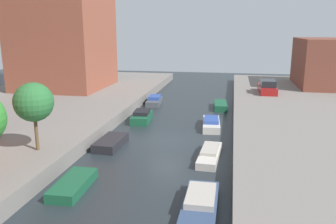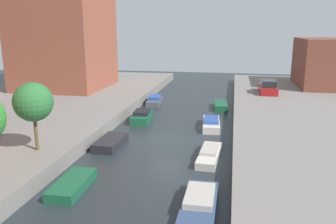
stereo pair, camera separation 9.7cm
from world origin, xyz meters
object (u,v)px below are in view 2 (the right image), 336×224
(moored_boat_left_2, at_px, (111,143))
(moored_boat_left_4, at_px, (155,101))
(moored_boat_right_1, at_px, (199,204))
(moored_boat_right_3, at_px, (211,124))
(moored_boat_left_1, at_px, (72,185))
(street_tree_2, at_px, (33,102))
(parked_car, at_px, (268,88))
(moored_boat_right_2, at_px, (209,154))
(moored_boat_right_4, at_px, (221,106))
(moored_boat_left_3, at_px, (142,117))

(moored_boat_left_2, bearing_deg, moored_boat_left_4, 90.16)
(moored_boat_right_1, height_order, moored_boat_right_3, moored_boat_right_3)
(moored_boat_right_3, bearing_deg, moored_boat_left_1, -116.23)
(street_tree_2, distance_m, parked_car, 27.72)
(street_tree_2, relative_size, parked_car, 0.94)
(moored_boat_right_2, height_order, moored_boat_right_4, moored_boat_right_2)
(moored_boat_left_2, relative_size, moored_boat_right_1, 0.77)
(moored_boat_right_4, bearing_deg, moored_boat_left_3, -136.34)
(moored_boat_left_4, relative_size, moored_boat_right_1, 0.86)
(moored_boat_left_3, relative_size, moored_boat_right_3, 0.83)
(street_tree_2, bearing_deg, moored_boat_right_3, 45.69)
(moored_boat_left_1, bearing_deg, moored_boat_left_2, 92.90)
(moored_boat_left_2, relative_size, moored_boat_left_4, 0.91)
(moored_boat_left_3, bearing_deg, moored_boat_right_1, -65.64)
(moored_boat_left_1, distance_m, moored_boat_right_4, 21.87)
(street_tree_2, distance_m, moored_boat_left_4, 19.29)
(moored_boat_left_2, bearing_deg, moored_boat_right_3, 42.53)
(moored_boat_right_1, bearing_deg, moored_boat_left_3, 114.36)
(moored_boat_right_3, bearing_deg, moored_boat_right_4, 86.19)
(moored_boat_right_2, bearing_deg, moored_boat_left_1, -139.36)
(street_tree_2, relative_size, moored_boat_right_2, 0.96)
(street_tree_2, distance_m, moored_boat_left_2, 6.44)
(moored_boat_right_2, bearing_deg, moored_boat_left_3, 129.58)
(moored_boat_left_4, height_order, moored_boat_right_4, moored_boat_left_4)
(moored_boat_left_4, distance_m, moored_boat_right_2, 17.20)
(parked_car, bearing_deg, moored_boat_left_3, -136.84)
(parked_car, bearing_deg, moored_boat_right_1, -101.35)
(moored_boat_left_1, height_order, moored_boat_right_1, moored_boat_right_1)
(moored_boat_left_4, xyz_separation_m, moored_boat_right_1, (7.28, -22.40, -0.07))
(moored_boat_right_1, xyz_separation_m, moored_boat_right_4, (0.12, 21.64, -0.01))
(parked_car, bearing_deg, moored_boat_right_2, -105.19)
(street_tree_2, bearing_deg, moored_boat_left_2, 51.29)
(moored_boat_left_3, height_order, moored_boat_right_3, moored_boat_left_3)
(moored_boat_left_3, xyz_separation_m, moored_boat_right_1, (6.81, -15.03, -0.11))
(street_tree_2, bearing_deg, moored_boat_right_1, -19.53)
(moored_boat_right_1, relative_size, moored_boat_right_4, 1.20)
(moored_boat_left_2, bearing_deg, moored_boat_right_2, -8.05)
(moored_boat_left_4, relative_size, moored_boat_right_2, 0.87)
(parked_car, xyz_separation_m, moored_boat_right_1, (-5.29, -26.37, -1.31))
(moored_boat_left_4, bearing_deg, moored_boat_left_3, -86.33)
(parked_car, xyz_separation_m, moored_boat_left_1, (-12.18, -25.46, -1.37))
(street_tree_2, xyz_separation_m, moored_boat_right_1, (10.52, -3.73, -3.70))
(moored_boat_left_2, relative_size, moored_boat_left_3, 0.98)
(parked_car, relative_size, moored_boat_left_2, 1.30)
(moored_boat_left_4, xyz_separation_m, moored_boat_right_3, (6.90, -8.27, -0.03))
(moored_boat_left_3, relative_size, moored_boat_right_2, 0.80)
(moored_boat_left_2, bearing_deg, moored_boat_right_4, 61.94)
(moored_boat_left_3, xyz_separation_m, moored_boat_right_4, (6.93, 6.61, -0.12))
(moored_boat_right_3, bearing_deg, street_tree_2, -134.31)
(moored_boat_right_2, bearing_deg, moored_boat_left_2, 171.95)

